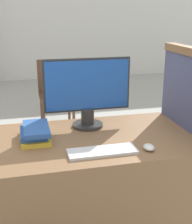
# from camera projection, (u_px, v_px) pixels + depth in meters

# --- Properties ---
(wall_back) EXTENTS (12.00, 0.06, 2.80)m
(wall_back) POSITION_uv_depth(u_px,v_px,m) (36.00, 15.00, 6.74)
(wall_back) COLOR white
(wall_back) RESTS_ON ground_plane
(desk) EXTENTS (1.21, 0.74, 0.76)m
(desk) POSITION_uv_depth(u_px,v_px,m) (95.00, 192.00, 2.03)
(desk) COLOR brown
(desk) RESTS_ON ground_plane
(carrel_divider) EXTENTS (0.07, 0.72, 1.29)m
(carrel_divider) POSITION_uv_depth(u_px,v_px,m) (187.00, 145.00, 2.07)
(carrel_divider) COLOR #474C70
(carrel_divider) RESTS_ON ground_plane
(monitor) EXTENTS (0.57, 0.20, 0.46)m
(monitor) POSITION_uv_depth(u_px,v_px,m) (87.00, 92.00, 2.02)
(monitor) COLOR #282828
(monitor) RESTS_ON desk
(keyboard) EXTENTS (0.38, 0.13, 0.02)m
(keyboard) POSITION_uv_depth(u_px,v_px,m) (102.00, 151.00, 1.71)
(keyboard) COLOR silver
(keyboard) RESTS_ON desk
(mouse) EXTENTS (0.06, 0.08, 0.03)m
(mouse) POSITION_uv_depth(u_px,v_px,m) (149.00, 147.00, 1.74)
(mouse) COLOR silver
(mouse) RESTS_ON desk
(book_stack) EXTENTS (0.17, 0.28, 0.09)m
(book_stack) POSITION_uv_depth(u_px,v_px,m) (35.00, 133.00, 1.87)
(book_stack) COLOR gold
(book_stack) RESTS_ON desk
(far_chair) EXTENTS (0.44, 0.44, 0.89)m
(far_chair) POSITION_uv_depth(u_px,v_px,m) (56.00, 90.00, 4.11)
(far_chair) COLOR #4C3323
(far_chair) RESTS_ON ground_plane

